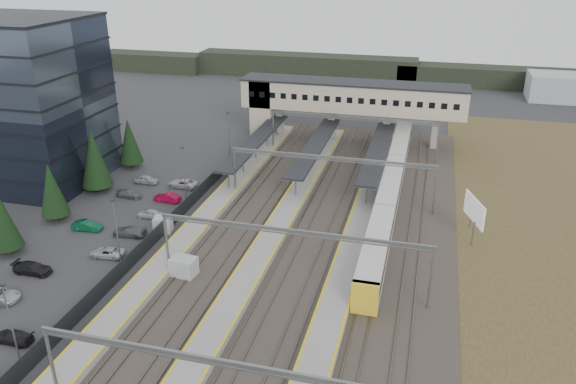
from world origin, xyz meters
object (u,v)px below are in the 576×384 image
(footbridge, at_px, (337,99))
(relay_cabin_near, at_px, (184,267))
(office_building, at_px, (11,101))
(billboard, at_px, (474,211))
(train, at_px, (390,189))
(relay_cabin_far, at_px, (163,224))

(footbridge, bearing_deg, relay_cabin_near, -98.73)
(office_building, bearing_deg, billboard, -2.42)
(relay_cabin_near, relative_size, train, 0.05)
(relay_cabin_near, distance_m, billboard, 35.53)
(relay_cabin_near, height_order, relay_cabin_far, relay_cabin_near)
(office_building, bearing_deg, footbridge, 34.47)
(relay_cabin_far, relative_size, footbridge, 0.06)
(train, distance_m, billboard, 13.39)
(relay_cabin_far, xyz_separation_m, footbridge, (14.68, 41.33, 6.94))
(office_building, relative_size, billboard, 4.22)
(office_building, bearing_deg, relay_cabin_far, -21.33)
(billboard, bearing_deg, train, 143.97)
(billboard, bearing_deg, relay_cabin_far, -167.29)
(footbridge, bearing_deg, billboard, -54.92)
(train, xyz_separation_m, billboard, (10.76, -7.82, 1.53))
(relay_cabin_far, relative_size, train, 0.04)
(relay_cabin_far, bearing_deg, billboard, 12.71)
(office_building, distance_m, billboard, 67.38)
(footbridge, height_order, billboard, footbridge)
(office_building, distance_m, relay_cabin_near, 42.80)
(relay_cabin_near, relative_size, footbridge, 0.07)
(relay_cabin_near, xyz_separation_m, footbridge, (7.74, 50.40, 6.81))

